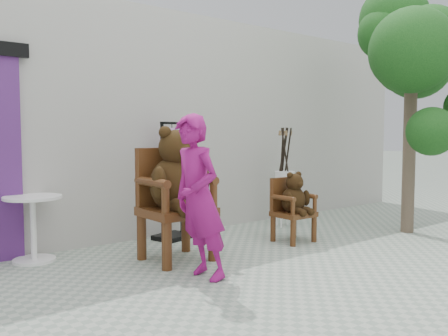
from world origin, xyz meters
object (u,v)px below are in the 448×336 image
object	(u,v)px
stool_bucket	(285,183)
chair_big	(176,184)
person	(199,198)
cafe_table	(33,221)
display_stand	(173,194)
tree	(411,51)
chair_small	(293,201)

from	to	relation	value
stool_bucket	chair_big	bearing A→B (deg)	-165.47
person	chair_big	bearing A→B (deg)	160.85
cafe_table	stool_bucket	distance (m)	3.52
chair_big	stool_bucket	xyz separation A→B (m)	(2.27, 0.59, -0.18)
stool_bucket	display_stand	bearing A→B (deg)	170.42
person	tree	bearing A→B (deg)	88.86
cafe_table	tree	xyz separation A→B (m)	(4.72, -1.53, 2.08)
person	tree	xyz separation A→B (m)	(3.71, 0.10, 1.76)
person	cafe_table	size ratio (longest dim) A/B	2.18
chair_big	person	distance (m)	0.78
chair_big	display_stand	size ratio (longest dim) A/B	0.95
chair_small	person	bearing A→B (deg)	-162.94
chair_small	cafe_table	distance (m)	3.06
stool_bucket	tree	distance (m)	2.56
chair_small	cafe_table	size ratio (longest dim) A/B	1.26
stool_bucket	tree	xyz separation A→B (m)	(1.23, -1.23, 1.88)
display_stand	stool_bucket	distance (m)	1.78
chair_big	chair_small	bearing A→B (deg)	-6.21
chair_big	person	bearing A→B (deg)	-106.46
chair_big	cafe_table	xyz separation A→B (m)	(-1.23, 0.89, -0.38)
cafe_table	person	bearing A→B (deg)	-58.26
chair_big	person	world-z (taller)	person
cafe_table	stool_bucket	world-z (taller)	stool_bucket
person	display_stand	bearing A→B (deg)	153.01
tree	chair_big	bearing A→B (deg)	169.52
chair_big	chair_small	world-z (taller)	chair_big
chair_big	person	size ratio (longest dim) A/B	0.94
chair_big	tree	distance (m)	3.94
cafe_table	chair_small	bearing A→B (deg)	-20.39
chair_small	tree	size ratio (longest dim) A/B	0.25
chair_big	person	xyz separation A→B (m)	(-0.22, -0.75, -0.05)
chair_big	stool_bucket	world-z (taller)	stool_bucket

